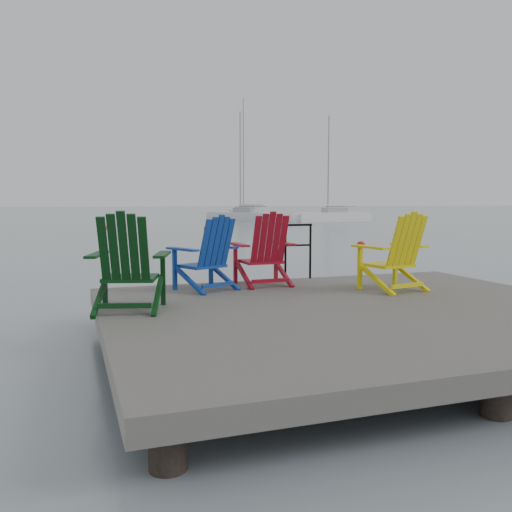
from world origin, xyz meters
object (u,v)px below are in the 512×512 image
object	(u,v)px
chair_blue	(208,253)
chair_yellow	(396,252)
sailboat_far	(331,217)
buoy_a	(361,246)
chair_red	(264,250)
buoy_c	(206,229)
sailboat_mid	(244,215)
handrail	(298,246)
buoy_b	(107,228)
chair_green	(128,262)
buoy_d	(141,229)
sailboat_near	(244,217)

from	to	relation	value
chair_blue	chair_yellow	world-z (taller)	chair_yellow
sailboat_far	buoy_a	size ratio (longest dim) A/B	26.27
chair_red	buoy_a	xyz separation A→B (m)	(8.31, 11.48, -1.04)
chair_blue	buoy_c	size ratio (longest dim) A/B	2.82
chair_blue	chair_yellow	size ratio (longest dim) A/B	0.96
sailboat_mid	buoy_a	xyz separation A→B (m)	(-7.27, -37.81, -0.35)
handrail	buoy_b	distance (m)	29.04
chair_green	chair_blue	bearing A→B (deg)	59.54
buoy_c	sailboat_mid	bearing A→B (deg)	66.46
sailboat_far	buoy_b	world-z (taller)	sailboat_far
chair_green	buoy_b	distance (m)	30.85
chair_yellow	buoy_d	world-z (taller)	chair_yellow
chair_blue	buoy_b	distance (m)	29.65
buoy_b	buoy_d	distance (m)	2.75
buoy_b	buoy_a	bearing A→B (deg)	-64.42
chair_blue	sailboat_near	size ratio (longest dim) A/B	0.10
sailboat_near	sailboat_far	distance (m)	7.94
chair_blue	sailboat_far	world-z (taller)	sailboat_far
sailboat_far	chair_yellow	bearing A→B (deg)	151.20
buoy_d	sailboat_mid	bearing A→B (deg)	57.34
chair_red	buoy_b	distance (m)	29.51
buoy_b	buoy_c	world-z (taller)	buoy_c
chair_red	buoy_b	size ratio (longest dim) A/B	3.00
sailboat_mid	buoy_c	world-z (taller)	sailboat_mid
chair_red	chair_yellow	world-z (taller)	chair_yellow
chair_green	chair_yellow	distance (m)	3.72
chair_blue	sailboat_far	xyz separation A→B (m)	(20.58, 36.49, -0.67)
handrail	buoy_b	world-z (taller)	handrail
handrail	chair_red	xyz separation A→B (m)	(-0.76, -0.49, 0.00)
chair_yellow	sailboat_far	distance (m)	41.55
handrail	buoy_d	size ratio (longest dim) A/B	2.79
buoy_a	buoy_c	distance (m)	15.33
sailboat_far	buoy_c	distance (m)	17.06
sailboat_near	buoy_b	distance (m)	16.14
sailboat_mid	sailboat_far	world-z (taller)	sailboat_mid
chair_green	buoy_a	bearing A→B (deg)	67.20
chair_yellow	buoy_d	xyz separation A→B (m)	(0.08, 28.63, -1.05)
buoy_b	buoy_c	distance (m)	6.67
chair_red	buoy_d	distance (m)	27.65
handrail	chair_yellow	bearing A→B (deg)	-61.94
buoy_d	handrail	bearing A→B (deg)	-91.90
sailboat_far	buoy_c	bearing A→B (deg)	121.95
chair_red	chair_yellow	bearing A→B (deg)	-35.41
chair_blue	sailboat_far	bearing A→B (deg)	36.61
buoy_a	chair_yellow	bearing A→B (deg)	-118.21
sailboat_near	handrail	bearing A→B (deg)	-136.59
handrail	chair_blue	world-z (taller)	chair_blue
chair_yellow	buoy_c	bearing A→B (deg)	71.46
chair_green	buoy_d	distance (m)	29.12
handrail	chair_yellow	world-z (taller)	chair_yellow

